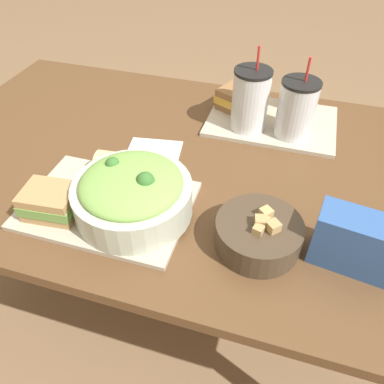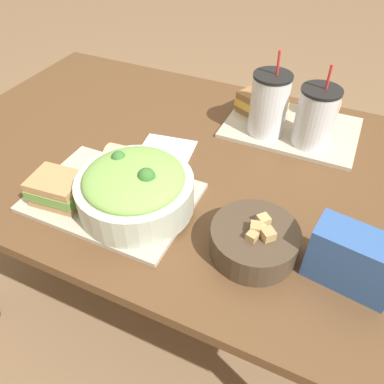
# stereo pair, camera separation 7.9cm
# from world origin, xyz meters

# --- Properties ---
(ground_plane) EXTENTS (12.00, 12.00, 0.00)m
(ground_plane) POSITION_xyz_m (0.00, 0.00, 0.00)
(ground_plane) COLOR #846647
(dining_table) EXTENTS (1.48, 0.89, 0.73)m
(dining_table) POSITION_xyz_m (0.00, 0.00, 0.64)
(dining_table) COLOR brown
(dining_table) RESTS_ON ground_plane
(tray_near) EXTENTS (0.38, 0.27, 0.01)m
(tray_near) POSITION_xyz_m (-0.10, -0.23, 0.73)
(tray_near) COLOR #BCB29E
(tray_near) RESTS_ON dining_table
(tray_far) EXTENTS (0.38, 0.27, 0.01)m
(tray_far) POSITION_xyz_m (0.21, 0.25, 0.73)
(tray_far) COLOR #BCB29E
(tray_far) RESTS_ON dining_table
(salad_bowl) EXTENTS (0.26, 0.26, 0.12)m
(salad_bowl) POSITION_xyz_m (-0.03, -0.23, 0.79)
(salad_bowl) COLOR beige
(salad_bowl) RESTS_ON tray_near
(soup_bowl) EXTENTS (0.18, 0.18, 0.08)m
(soup_bowl) POSITION_xyz_m (0.25, -0.24, 0.76)
(soup_bowl) COLOR #473828
(soup_bowl) RESTS_ON dining_table
(sandwich_near) EXTENTS (0.13, 0.10, 0.06)m
(sandwich_near) POSITION_xyz_m (-0.20, -0.29, 0.77)
(sandwich_near) COLOR tan
(sandwich_near) RESTS_ON tray_near
(baguette_near) EXTENTS (0.12, 0.08, 0.07)m
(baguette_near) POSITION_xyz_m (-0.11, -0.13, 0.77)
(baguette_near) COLOR #DBBC84
(baguette_near) RESTS_ON tray_near
(sandwich_far) EXTENTS (0.16, 0.15, 0.06)m
(sandwich_far) POSITION_xyz_m (0.10, 0.28, 0.77)
(sandwich_far) COLOR olive
(sandwich_far) RESTS_ON tray_far
(baguette_far) EXTENTS (0.11, 0.09, 0.07)m
(baguette_far) POSITION_xyz_m (0.28, 0.34, 0.77)
(baguette_far) COLOR #DBBC84
(baguette_far) RESTS_ON tray_far
(drink_cup_dark) EXTENTS (0.10, 0.10, 0.24)m
(drink_cup_dark) POSITION_xyz_m (0.15, 0.19, 0.82)
(drink_cup_dark) COLOR silver
(drink_cup_dark) RESTS_ON tray_far
(drink_cup_red) EXTENTS (0.10, 0.10, 0.23)m
(drink_cup_red) POSITION_xyz_m (0.28, 0.19, 0.82)
(drink_cup_red) COLOR silver
(drink_cup_red) RESTS_ON tray_far
(chip_bag) EXTENTS (0.17, 0.10, 0.12)m
(chip_bag) POSITION_xyz_m (0.43, -0.23, 0.79)
(chip_bag) COLOR #335BA3
(chip_bag) RESTS_ON dining_table
(napkin_folded) EXTENTS (0.16, 0.12, 0.00)m
(napkin_folded) POSITION_xyz_m (-0.08, 0.01, 0.73)
(napkin_folded) COLOR white
(napkin_folded) RESTS_ON dining_table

